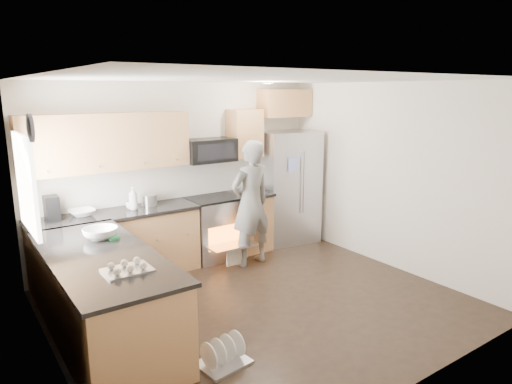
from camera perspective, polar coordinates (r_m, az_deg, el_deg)
ground at (r=5.58m, az=0.61°, el=-13.79°), size 4.50×4.50×0.00m
room_shell at (r=5.06m, az=0.21°, el=3.43°), size 4.54×4.04×2.62m
back_cabinet_run at (r=6.44m, az=-12.77°, el=-1.35°), size 4.45×0.64×2.50m
peninsula at (r=4.90m, az=-18.48°, el=-12.37°), size 0.96×2.36×1.04m
stove_range at (r=6.86m, az=-5.24°, el=-2.73°), size 0.76×0.97×1.79m
refrigerator at (r=7.59m, az=4.03°, el=0.67°), size 1.01×0.84×1.84m
person at (r=6.51m, az=-0.67°, el=-1.43°), size 0.69×0.48×1.81m
dish_rack at (r=4.48m, az=-4.13°, el=-19.88°), size 0.49×0.41×0.28m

